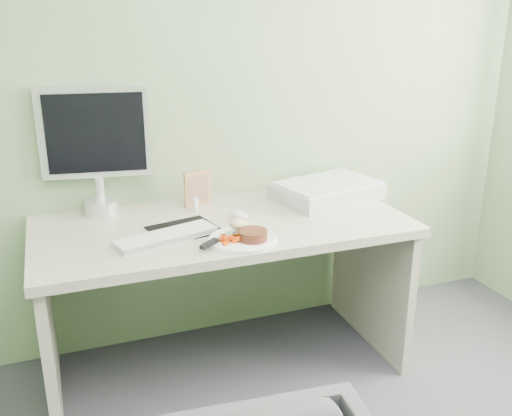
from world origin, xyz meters
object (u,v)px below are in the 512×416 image
object	(u,v)px
scanner	(327,191)
monitor	(95,143)
plate	(242,240)
desk	(224,261)

from	to	relation	value
scanner	monitor	bearing A→B (deg)	156.45
plate	scanner	xyz separation A→B (m)	(0.56, 0.38, 0.03)
scanner	monitor	distance (m)	1.10
monitor	scanner	bearing A→B (deg)	-1.47
plate	desk	bearing A→B (deg)	91.49
scanner	monitor	xyz separation A→B (m)	(-1.05, 0.18, 0.28)
desk	scanner	size ratio (longest dim) A/B	3.32
plate	monitor	world-z (taller)	monitor
monitor	plate	bearing A→B (deg)	-40.69
monitor	desk	bearing A→B (deg)	-25.22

